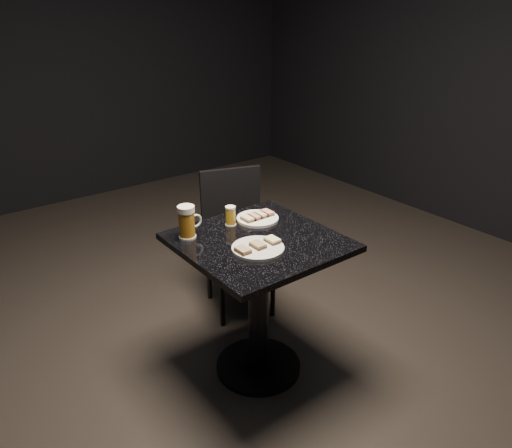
{
  "coord_description": "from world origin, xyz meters",
  "views": [
    {
      "loc": [
        -1.27,
        -1.64,
        1.76
      ],
      "look_at": [
        0.0,
        0.02,
        0.82
      ],
      "focal_mm": 35.0,
      "sensor_mm": 36.0,
      "label": 1
    }
  ],
  "objects_px": {
    "plate_small": "(258,219)",
    "table": "(259,284)",
    "plate_large": "(258,248)",
    "beer_tumbler": "(231,216)",
    "beer_mug": "(187,222)",
    "chair": "(236,231)"
  },
  "relations": [
    {
      "from": "plate_large",
      "to": "plate_small",
      "type": "relative_size",
      "value": 1.11
    },
    {
      "from": "plate_small",
      "to": "beer_mug",
      "type": "height_order",
      "value": "beer_mug"
    },
    {
      "from": "plate_small",
      "to": "chair",
      "type": "distance_m",
      "value": 0.5
    },
    {
      "from": "plate_large",
      "to": "beer_tumbler",
      "type": "height_order",
      "value": "beer_tumbler"
    },
    {
      "from": "plate_small",
      "to": "chair",
      "type": "height_order",
      "value": "chair"
    },
    {
      "from": "plate_small",
      "to": "table",
      "type": "height_order",
      "value": "plate_small"
    },
    {
      "from": "beer_mug",
      "to": "beer_tumbler",
      "type": "height_order",
      "value": "beer_mug"
    },
    {
      "from": "plate_small",
      "to": "beer_tumbler",
      "type": "bearing_deg",
      "value": 167.77
    },
    {
      "from": "table",
      "to": "beer_tumbler",
      "type": "relative_size",
      "value": 7.65
    },
    {
      "from": "table",
      "to": "beer_tumbler",
      "type": "height_order",
      "value": "beer_tumbler"
    },
    {
      "from": "table",
      "to": "beer_mug",
      "type": "bearing_deg",
      "value": 139.46
    },
    {
      "from": "plate_small",
      "to": "table",
      "type": "relative_size",
      "value": 0.28
    },
    {
      "from": "table",
      "to": "chair",
      "type": "xyz_separation_m",
      "value": [
        0.28,
        0.58,
        -0.01
      ]
    },
    {
      "from": "beer_tumbler",
      "to": "beer_mug",
      "type": "bearing_deg",
      "value": 178.82
    },
    {
      "from": "plate_large",
      "to": "beer_mug",
      "type": "height_order",
      "value": "beer_mug"
    },
    {
      "from": "beer_tumbler",
      "to": "chair",
      "type": "xyz_separation_m",
      "value": [
        0.29,
        0.37,
        -0.3
      ]
    },
    {
      "from": "plate_small",
      "to": "plate_large",
      "type": "bearing_deg",
      "value": -127.23
    },
    {
      "from": "plate_small",
      "to": "beer_mug",
      "type": "xyz_separation_m",
      "value": [
        -0.38,
        0.04,
        0.07
      ]
    },
    {
      "from": "plate_small",
      "to": "table",
      "type": "distance_m",
      "value": 0.33
    },
    {
      "from": "beer_mug",
      "to": "chair",
      "type": "distance_m",
      "value": 0.73
    },
    {
      "from": "plate_small",
      "to": "beer_mug",
      "type": "relative_size",
      "value": 1.34
    },
    {
      "from": "beer_mug",
      "to": "chair",
      "type": "height_order",
      "value": "beer_mug"
    }
  ]
}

